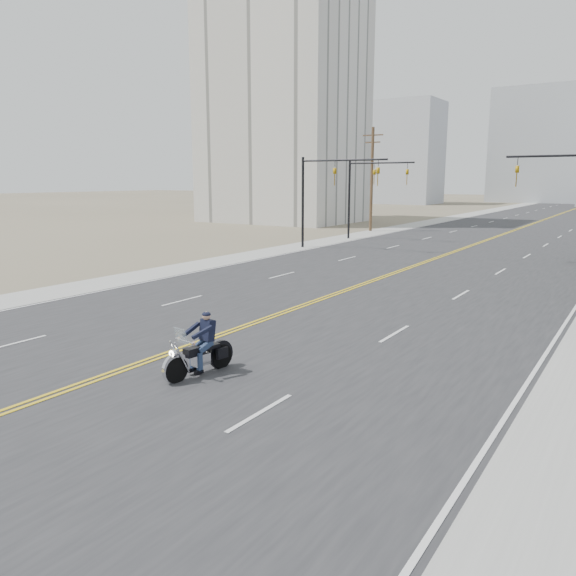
% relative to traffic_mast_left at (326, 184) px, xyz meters
% --- Properties ---
extents(road, '(20.00, 200.00, 0.01)m').
position_rel_traffic_mast_left_xyz_m(road, '(8.98, 38.00, -4.93)').
color(road, '#303033').
rests_on(road, ground).
extents(sidewalk_left, '(3.00, 200.00, 0.01)m').
position_rel_traffic_mast_left_xyz_m(sidewalk_left, '(-2.52, 38.00, -4.93)').
color(sidewalk_left, '#A5A5A0').
rests_on(sidewalk_left, ground).
extents(traffic_mast_left, '(7.10, 0.26, 7.00)m').
position_rel_traffic_mast_left_xyz_m(traffic_mast_left, '(0.00, 0.00, 0.00)').
color(traffic_mast_left, black).
rests_on(traffic_mast_left, ground).
extents(traffic_mast_far, '(6.10, 0.26, 7.00)m').
position_rel_traffic_mast_left_xyz_m(traffic_mast_far, '(-0.33, 8.00, -0.06)').
color(traffic_mast_far, black).
rests_on(traffic_mast_far, ground).
extents(utility_pole_left, '(2.20, 0.30, 10.50)m').
position_rel_traffic_mast_left_xyz_m(utility_pole_left, '(-3.52, 16.00, 0.54)').
color(utility_pole_left, brown).
rests_on(utility_pole_left, ground).
extents(apartment_block, '(18.00, 14.00, 30.00)m').
position_rel_traffic_mast_left_xyz_m(apartment_block, '(-19.02, 23.00, 10.06)').
color(apartment_block, silver).
rests_on(apartment_block, ground).
extents(haze_bldg_a, '(14.00, 12.00, 22.00)m').
position_rel_traffic_mast_left_xyz_m(haze_bldg_a, '(-26.02, 83.00, 6.06)').
color(haze_bldg_a, '#B7BCC6').
rests_on(haze_bldg_a, ground).
extents(haze_bldg_d, '(20.00, 15.00, 26.00)m').
position_rel_traffic_mast_left_xyz_m(haze_bldg_d, '(-3.02, 108.00, 8.06)').
color(haze_bldg_d, '#ADB2B7').
rests_on(haze_bldg_d, ground).
extents(haze_bldg_f, '(12.00, 12.00, 16.00)m').
position_rel_traffic_mast_left_xyz_m(haze_bldg_f, '(-41.02, 98.00, 3.06)').
color(haze_bldg_f, '#ADB2B7').
rests_on(haze_bldg_f, ground).
extents(motorcyclist, '(1.28, 2.35, 1.74)m').
position_rel_traffic_mast_left_xyz_m(motorcyclist, '(11.06, -26.81, -4.07)').
color(motorcyclist, black).
rests_on(motorcyclist, ground).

